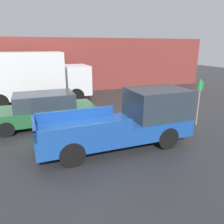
# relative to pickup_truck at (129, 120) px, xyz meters

# --- Properties ---
(ground_plane) EXTENTS (60.00, 60.00, 0.00)m
(ground_plane) POSITION_rel_pickup_truck_xyz_m (-1.50, 0.92, -0.99)
(ground_plane) COLOR #2D2D30
(building_wall) EXTENTS (28.00, 0.15, 4.29)m
(building_wall) POSITION_rel_pickup_truck_xyz_m (-1.50, 10.67, 1.15)
(building_wall) COLOR brown
(building_wall) RESTS_ON ground
(pickup_truck) EXTENTS (5.71, 1.94, 2.10)m
(pickup_truck) POSITION_rel_pickup_truck_xyz_m (0.00, 0.00, 0.00)
(pickup_truck) COLOR #194799
(pickup_truck) RESTS_ON ground
(car) EXTENTS (4.89, 1.95, 1.56)m
(car) POSITION_rel_pickup_truck_xyz_m (-2.91, 3.34, -0.20)
(car) COLOR #1E592D
(car) RESTS_ON ground
(delivery_truck) EXTENTS (7.24, 2.56, 3.29)m
(delivery_truck) POSITION_rel_pickup_truck_xyz_m (-3.38, 7.97, 0.79)
(delivery_truck) COLOR white
(delivery_truck) RESTS_ON ground
(parking_sign) EXTENTS (0.30, 0.07, 2.20)m
(parking_sign) POSITION_rel_pickup_truck_xyz_m (3.99, 0.79, 0.26)
(parking_sign) COLOR gray
(parking_sign) RESTS_ON ground
(newspaper_box) EXTENTS (0.45, 0.40, 1.11)m
(newspaper_box) POSITION_rel_pickup_truck_xyz_m (-3.24, 10.34, -0.43)
(newspaper_box) COLOR #194CB2
(newspaper_box) RESTS_ON ground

